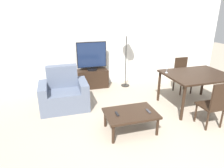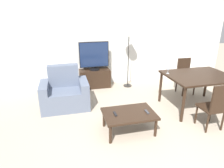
% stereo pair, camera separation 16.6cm
% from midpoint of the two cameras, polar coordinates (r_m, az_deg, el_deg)
% --- Properties ---
extents(wall_back, '(7.53, 0.06, 2.70)m').
position_cam_midpoint_polar(wall_back, '(5.81, -0.33, 13.10)').
color(wall_back, white).
rests_on(wall_back, ground_plane).
extents(armchair, '(1.04, 0.74, 0.93)m').
position_cam_midpoint_polar(armchair, '(4.63, -12.32, -2.72)').
color(armchair, slate).
rests_on(armchair, ground_plane).
extents(tv_stand, '(0.85, 0.40, 0.51)m').
position_cam_midpoint_polar(tv_stand, '(5.72, -4.11, 1.63)').
color(tv_stand, black).
rests_on(tv_stand, ground_plane).
extents(tv, '(0.81, 0.28, 0.78)m').
position_cam_midpoint_polar(tv, '(5.54, -4.28, 7.99)').
color(tv, black).
rests_on(tv, tv_stand).
extents(coffee_table, '(0.93, 0.64, 0.38)m').
position_cam_midpoint_polar(coffee_table, '(3.65, 6.20, -8.79)').
color(coffee_table, black).
rests_on(coffee_table, ground_plane).
extents(dining_table, '(1.38, 1.08, 0.78)m').
position_cam_midpoint_polar(dining_table, '(4.77, 24.40, 1.45)').
color(dining_table, black).
rests_on(dining_table, ground_plane).
extents(dining_chair_near, '(0.40, 0.40, 0.92)m').
position_cam_midpoint_polar(dining_chair_near, '(4.10, 28.41, -5.38)').
color(dining_chair_near, black).
rests_on(dining_chair_near, ground_plane).
extents(dining_chair_far, '(0.40, 0.40, 0.92)m').
position_cam_midpoint_polar(dining_chair_far, '(5.62, 20.87, 2.52)').
color(dining_chair_far, black).
rests_on(dining_chair_far, ground_plane).
extents(floor_lamp, '(0.33, 0.33, 1.74)m').
position_cam_midpoint_polar(floor_lamp, '(5.50, 5.78, 14.24)').
color(floor_lamp, black).
rests_on(floor_lamp, ground_plane).
extents(remote_primary, '(0.04, 0.15, 0.02)m').
position_cam_midpoint_polar(remote_primary, '(3.56, 2.25, -8.54)').
color(remote_primary, black).
rests_on(remote_primary, coffee_table).
extents(remote_secondary, '(0.04, 0.15, 0.02)m').
position_cam_midpoint_polar(remote_secondary, '(3.69, 11.23, -7.81)').
color(remote_secondary, '#38383D').
rests_on(remote_secondary, coffee_table).
extents(wine_glass_left, '(0.07, 0.07, 0.15)m').
position_cam_midpoint_polar(wine_glass_left, '(4.59, 16.76, 4.09)').
color(wine_glass_left, silver).
rests_on(wine_glass_left, dining_table).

